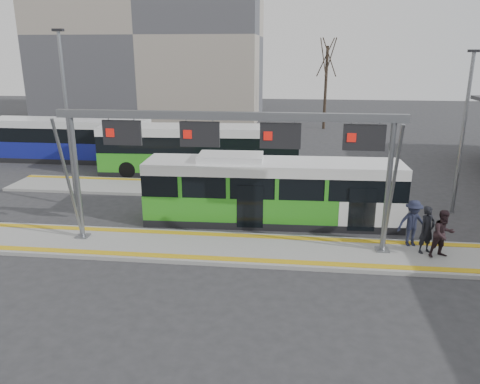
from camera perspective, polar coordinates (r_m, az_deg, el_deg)
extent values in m
plane|color=#2D2D30|center=(18.41, -0.15, -7.14)|extent=(120.00, 120.00, 0.00)
cube|color=gray|center=(18.38, -0.15, -6.92)|extent=(22.00, 3.00, 0.15)
cube|color=gray|center=(26.48, -6.73, 0.49)|extent=(20.00, 3.00, 0.15)
cube|color=gold|center=(19.40, 0.25, -5.33)|extent=(22.00, 0.35, 0.02)
cube|color=gold|center=(17.31, -0.60, -8.19)|extent=(22.00, 0.35, 0.02)
cube|color=gold|center=(27.53, -6.20, 1.33)|extent=(20.00, 0.35, 0.02)
cylinder|color=slate|center=(19.60, -19.28, 1.68)|extent=(0.20, 0.20, 5.05)
cube|color=slate|center=(20.36, -18.61, -5.11)|extent=(0.50, 0.50, 0.06)
cylinder|color=slate|center=(19.00, -20.17, 1.13)|extent=(0.12, 1.46, 4.90)
cylinder|color=slate|center=(18.02, 17.61, 0.56)|extent=(0.20, 0.20, 5.05)
cube|color=slate|center=(18.84, 16.94, -6.74)|extent=(0.50, 0.50, 0.06)
cylinder|color=slate|center=(17.36, 18.02, -0.09)|extent=(0.12, 1.46, 4.90)
cube|color=slate|center=(17.34, -1.71, 9.27)|extent=(13.00, 0.25, 0.30)
cube|color=black|center=(18.44, -14.18, 7.03)|extent=(1.50, 0.12, 0.95)
cube|color=red|center=(18.54, -15.57, 6.97)|extent=(0.32, 0.02, 0.32)
cube|color=black|center=(17.61, -4.93, 7.03)|extent=(1.50, 0.12, 0.95)
cube|color=red|center=(17.64, -6.42, 7.00)|extent=(0.32, 0.02, 0.32)
cube|color=black|center=(17.27, 4.94, 6.83)|extent=(1.50, 0.12, 0.95)
cube|color=red|center=(17.22, 3.43, 6.84)|extent=(0.32, 0.02, 0.32)
cube|color=black|center=(17.45, 14.90, 6.43)|extent=(1.50, 0.12, 0.95)
cube|color=red|center=(17.32, 13.45, 6.46)|extent=(0.32, 0.02, 0.32)
cube|color=#A09485|center=(55.09, -10.81, 18.17)|extent=(24.00, 12.00, 18.00)
cube|color=black|center=(21.39, 3.93, -3.20)|extent=(11.39, 2.75, 0.33)
cube|color=#2F9520|center=(21.16, 3.97, -1.40)|extent=(11.39, 2.75, 1.08)
cube|color=black|center=(20.86, 4.03, 1.25)|extent=(11.38, 2.68, 0.94)
cube|color=white|center=(20.69, 4.07, 3.13)|extent=(11.39, 2.75, 0.47)
cube|color=orange|center=(21.40, 19.37, 2.41)|extent=(0.10, 1.68, 0.26)
cube|color=white|center=(20.71, -1.15, 4.26)|extent=(2.88, 1.77, 0.28)
cylinder|color=black|center=(20.72, -7.14, -3.06)|extent=(0.95, 0.31, 0.94)
cylinder|color=black|center=(22.67, -6.06, -1.26)|extent=(0.95, 0.31, 0.94)
cylinder|color=black|center=(20.54, 13.42, -3.59)|extent=(0.95, 0.31, 0.94)
cylinder|color=black|center=(22.51, 12.68, -1.73)|extent=(0.95, 0.31, 0.94)
cube|color=black|center=(29.63, -4.93, 2.52)|extent=(12.31, 3.17, 0.36)
cube|color=#2F9520|center=(29.45, -4.97, 3.96)|extent=(12.31, 3.17, 1.17)
cube|color=black|center=(29.23, -5.03, 6.05)|extent=(12.31, 3.10, 1.02)
cube|color=white|center=(29.10, -5.06, 7.52)|extent=(12.31, 3.17, 0.51)
cylinder|color=black|center=(29.43, -13.55, 2.67)|extent=(1.03, 0.35, 1.02)
cylinder|color=black|center=(31.56, -12.34, 3.70)|extent=(1.03, 0.35, 1.02)
cylinder|color=black|center=(28.11, 2.10, 2.48)|extent=(1.03, 0.35, 1.02)
cylinder|color=black|center=(30.34, 2.24, 3.56)|extent=(1.03, 0.35, 1.02)
cube|color=black|center=(35.33, -19.88, 3.91)|extent=(11.25, 2.55, 0.34)
cube|color=navy|center=(35.19, -20.00, 5.07)|extent=(11.25, 2.55, 1.12)
cube|color=black|center=(35.01, -20.17, 6.75)|extent=(11.25, 2.47, 0.98)
cube|color=white|center=(34.90, -20.29, 7.93)|extent=(11.25, 2.55, 0.49)
cylinder|color=black|center=(36.29, -26.26, 4.00)|extent=(0.98, 0.30, 0.98)
cylinder|color=black|center=(38.11, -24.52, 4.76)|extent=(0.98, 0.30, 0.98)
cylinder|color=black|center=(32.90, -15.50, 3.97)|extent=(0.98, 0.30, 0.98)
cylinder|color=black|center=(34.89, -14.16, 4.78)|extent=(0.98, 0.30, 0.98)
imported|color=black|center=(18.90, 21.82, -4.29)|extent=(0.80, 0.72, 1.83)
imported|color=black|center=(18.72, 23.52, -4.70)|extent=(1.06, 0.93, 1.81)
imported|color=#1E2236|center=(19.37, 20.30, -3.57)|extent=(1.30, 0.89, 1.85)
cylinder|color=#382B21|center=(49.65, -4.44, 11.80)|extent=(0.28, 0.28, 6.28)
cylinder|color=#382B21|center=(47.43, 10.39, 12.34)|extent=(0.28, 0.28, 7.92)
cylinder|color=#382B21|center=(55.00, -21.13, 12.15)|extent=(0.28, 0.28, 8.02)
cylinder|color=slate|center=(24.06, -20.25, 7.96)|extent=(0.16, 0.16, 8.38)
cube|color=black|center=(23.85, -21.31, 17.93)|extent=(0.50, 0.25, 0.12)
cylinder|color=slate|center=(23.98, 25.50, 6.23)|extent=(0.16, 0.16, 7.48)
cube|color=black|center=(23.68, 26.67, 15.13)|extent=(0.50, 0.25, 0.12)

